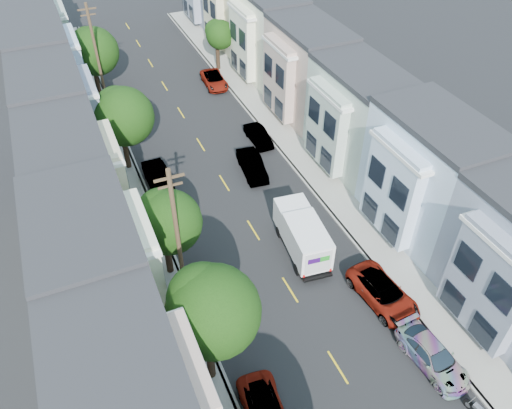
{
  "coord_description": "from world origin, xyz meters",
  "views": [
    {
      "loc": [
        -10.15,
        -18.02,
        25.06
      ],
      "look_at": [
        0.3,
        6.22,
        2.2
      ],
      "focal_mm": 35.0,
      "sensor_mm": 36.0,
      "label": 1
    }
  ],
  "objects_px": {
    "fedex_truck": "(302,234)",
    "lead_sedan": "(252,166)",
    "parked_left_d": "(159,179)",
    "utility_pole_far": "(97,58)",
    "parked_right_d": "(214,80)",
    "tree_c": "(168,223)",
    "tree_b": "(211,312)",
    "parked_right_a": "(432,356)",
    "utility_pole_near": "(178,240)",
    "tree_far_r": "(219,35)",
    "parked_right_b": "(383,293)",
    "parked_left_c": "(212,296)",
    "parked_right_c": "(258,136)",
    "tree_e": "(94,52)",
    "tree_d": "(123,117)"
  },
  "relations": [
    {
      "from": "tree_far_r",
      "to": "parked_right_b",
      "type": "relative_size",
      "value": 1.06
    },
    {
      "from": "utility_pole_near",
      "to": "tree_far_r",
      "type": "bearing_deg",
      "value": 65.83
    },
    {
      "from": "fedex_truck",
      "to": "utility_pole_near",
      "type": "bearing_deg",
      "value": -167.71
    },
    {
      "from": "tree_b",
      "to": "parked_right_a",
      "type": "height_order",
      "value": "tree_b"
    },
    {
      "from": "parked_right_a",
      "to": "parked_right_d",
      "type": "bearing_deg",
      "value": 85.42
    },
    {
      "from": "tree_e",
      "to": "fedex_truck",
      "type": "distance_m",
      "value": 29.45
    },
    {
      "from": "parked_left_d",
      "to": "parked_right_c",
      "type": "distance_m",
      "value": 10.16
    },
    {
      "from": "tree_far_r",
      "to": "parked_right_a",
      "type": "distance_m",
      "value": 39.37
    },
    {
      "from": "tree_far_r",
      "to": "parked_left_d",
      "type": "xyz_separation_m",
      "value": [
        -11.79,
        -17.75,
        -3.1
      ]
    },
    {
      "from": "fedex_truck",
      "to": "parked_right_b",
      "type": "relative_size",
      "value": 1.13
    },
    {
      "from": "tree_e",
      "to": "utility_pole_near",
      "type": "xyz_separation_m",
      "value": [
        0.0,
        -28.88,
        0.6
      ]
    },
    {
      "from": "tree_c",
      "to": "parked_left_c",
      "type": "bearing_deg",
      "value": -67.93
    },
    {
      "from": "utility_pole_near",
      "to": "parked_right_d",
      "type": "distance_m",
      "value": 28.67
    },
    {
      "from": "tree_c",
      "to": "parked_right_b",
      "type": "distance_m",
      "value": 13.99
    },
    {
      "from": "tree_far_r",
      "to": "fedex_truck",
      "type": "bearing_deg",
      "value": -99.25
    },
    {
      "from": "tree_far_r",
      "to": "parked_right_a",
      "type": "relative_size",
      "value": 1.18
    },
    {
      "from": "parked_right_d",
      "to": "parked_right_c",
      "type": "bearing_deg",
      "value": -86.13
    },
    {
      "from": "parked_right_a",
      "to": "parked_right_c",
      "type": "distance_m",
      "value": 24.12
    },
    {
      "from": "utility_pole_near",
      "to": "parked_left_c",
      "type": "bearing_deg",
      "value": -33.82
    },
    {
      "from": "fedex_truck",
      "to": "parked_right_d",
      "type": "relative_size",
      "value": 1.25
    },
    {
      "from": "tree_d",
      "to": "fedex_truck",
      "type": "distance_m",
      "value": 16.93
    },
    {
      "from": "lead_sedan",
      "to": "parked_left_d",
      "type": "relative_size",
      "value": 0.97
    },
    {
      "from": "parked_right_b",
      "to": "parked_left_c",
      "type": "bearing_deg",
      "value": 152.04
    },
    {
      "from": "parked_right_a",
      "to": "parked_left_c",
      "type": "bearing_deg",
      "value": 133.33
    },
    {
      "from": "fedex_truck",
      "to": "lead_sedan",
      "type": "bearing_deg",
      "value": 94.35
    },
    {
      "from": "parked_right_a",
      "to": "tree_far_r",
      "type": "bearing_deg",
      "value": 82.51
    },
    {
      "from": "tree_b",
      "to": "parked_right_b",
      "type": "relative_size",
      "value": 1.53
    },
    {
      "from": "parked_right_c",
      "to": "parked_right_d",
      "type": "xyz_separation_m",
      "value": [
        0.0,
        11.68,
        0.01
      ]
    },
    {
      "from": "utility_pole_far",
      "to": "parked_left_c",
      "type": "relative_size",
      "value": 2.26
    },
    {
      "from": "tree_c",
      "to": "parked_right_d",
      "type": "xyz_separation_m",
      "value": [
        11.2,
        23.49,
        -3.69
      ]
    },
    {
      "from": "tree_e",
      "to": "parked_left_d",
      "type": "bearing_deg",
      "value": -85.35
    },
    {
      "from": "tree_e",
      "to": "parked_left_c",
      "type": "relative_size",
      "value": 1.56
    },
    {
      "from": "fedex_truck",
      "to": "parked_right_b",
      "type": "bearing_deg",
      "value": -59.22
    },
    {
      "from": "tree_c",
      "to": "parked_right_c",
      "type": "relative_size",
      "value": 1.67
    },
    {
      "from": "lead_sedan",
      "to": "parked_right_c",
      "type": "height_order",
      "value": "lead_sedan"
    },
    {
      "from": "tree_c",
      "to": "utility_pole_far",
      "type": "height_order",
      "value": "utility_pole_far"
    },
    {
      "from": "tree_c",
      "to": "utility_pole_far",
      "type": "bearing_deg",
      "value": 89.99
    },
    {
      "from": "tree_d",
      "to": "parked_right_c",
      "type": "height_order",
      "value": "tree_d"
    },
    {
      "from": "parked_left_c",
      "to": "utility_pole_far",
      "type": "bearing_deg",
      "value": 96.92
    },
    {
      "from": "tree_e",
      "to": "parked_right_b",
      "type": "bearing_deg",
      "value": -71.72
    },
    {
      "from": "parked_left_c",
      "to": "parked_right_d",
      "type": "height_order",
      "value": "parked_right_d"
    },
    {
      "from": "tree_d",
      "to": "utility_pole_near",
      "type": "relative_size",
      "value": 0.72
    },
    {
      "from": "fedex_truck",
      "to": "parked_left_d",
      "type": "distance_m",
      "value": 12.97
    },
    {
      "from": "tree_c",
      "to": "tree_far_r",
      "type": "distance_m",
      "value": 29.95
    },
    {
      "from": "tree_e",
      "to": "parked_right_a",
      "type": "bearing_deg",
      "value": -73.85
    },
    {
      "from": "parked_right_d",
      "to": "utility_pole_far",
      "type": "bearing_deg",
      "value": -176.09
    },
    {
      "from": "utility_pole_near",
      "to": "fedex_truck",
      "type": "height_order",
      "value": "utility_pole_near"
    },
    {
      "from": "tree_b",
      "to": "parked_right_a",
      "type": "distance_m",
      "value": 12.86
    },
    {
      "from": "parked_left_d",
      "to": "utility_pole_far",
      "type": "bearing_deg",
      "value": 94.76
    },
    {
      "from": "parked_right_d",
      "to": "tree_c",
      "type": "bearing_deg",
      "value": -111.63
    }
  ]
}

